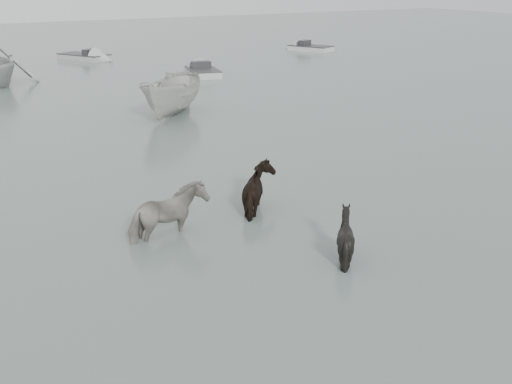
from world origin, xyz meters
TOP-DOWN VIEW (x-y plane):
  - ground at (0.00, 0.00)m, footprint 140.00×140.00m
  - pony_pinto at (-3.25, 2.00)m, footprint 2.02×1.27m
  - pony_dark at (-0.53, 2.46)m, footprint 1.49×1.67m
  - pony_black at (-0.43, -0.91)m, footprint 1.35×1.25m
  - boat_small at (1.79, 14.00)m, footprint 4.51×4.68m
  - skiff_port at (7.44, 23.29)m, footprint 2.52×4.52m
  - skiff_mid at (3.32, 33.68)m, footprint 3.86×5.20m
  - skiff_star at (19.73, 30.44)m, footprint 3.42×4.73m

SIDE VIEW (x-z plane):
  - ground at x=0.00m, z-range 0.00..0.00m
  - skiff_port at x=7.44m, z-range 0.00..0.75m
  - skiff_mid at x=3.32m, z-range 0.00..0.75m
  - skiff_star at x=19.73m, z-range 0.00..0.75m
  - pony_black at x=-0.43m, z-range 0.00..1.27m
  - pony_dark at x=-0.53m, z-range 0.00..1.49m
  - pony_pinto at x=-3.25m, z-range 0.00..1.58m
  - boat_small at x=1.79m, z-range 0.00..1.83m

